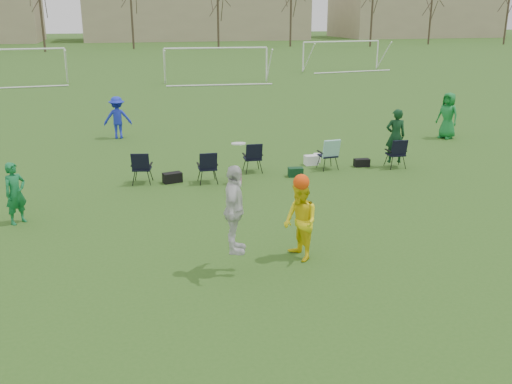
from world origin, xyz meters
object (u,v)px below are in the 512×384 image
object	(u,v)px
fielder_green_far	(448,116)
center_contest	(270,215)
fielder_green_near	(15,193)
fielder_blue	(118,118)
goal_left	(9,57)
goal_mid	(216,55)
goal_right	(342,47)

from	to	relation	value
fielder_green_far	center_contest	xyz separation A→B (m)	(-10.14, -9.87, 0.15)
fielder_green_near	fielder_blue	distance (m)	9.64
fielder_green_near	goal_left	xyz separation A→B (m)	(-4.18, 28.82, 1.17)
fielder_blue	center_contest	size ratio (longest dim) A/B	0.65
fielder_blue	goal_mid	xyz separation A→B (m)	(7.25, 17.54, 1.08)
fielder_green_far	center_contest	size ratio (longest dim) A/B	0.71
goal_left	goal_mid	xyz separation A→B (m)	(14.00, -2.00, 0.00)
fielder_blue	fielder_green_far	distance (m)	13.22
center_contest	goal_left	xyz separation A→B (m)	(-9.44, 32.63, 0.85)
goal_mid	goal_right	size ratio (longest dim) A/B	1.01
fielder_blue	goal_right	distance (m)	30.42
fielder_green_far	center_contest	bearing A→B (deg)	-70.74
fielder_green_far	goal_right	world-z (taller)	goal_right
center_contest	goal_right	size ratio (longest dim) A/B	0.35
goal_mid	goal_left	bearing A→B (deg)	175.87
fielder_green_far	goal_mid	bearing A→B (deg)	170.05
fielder_green_near	goal_mid	bearing A→B (deg)	28.78
center_contest	goal_right	world-z (taller)	center_contest
fielder_green_far	fielder_blue	bearing A→B (deg)	-129.09
fielder_blue	goal_left	xyz separation A→B (m)	(-6.75, 19.54, 1.08)
fielder_green_near	center_contest	xyz separation A→B (m)	(5.26, -3.81, 0.31)
fielder_green_near	center_contest	distance (m)	6.51
fielder_green_far	goal_mid	world-z (taller)	goal_mid
fielder_green_far	goal_right	distance (m)	27.54
fielder_green_far	goal_mid	distance (m)	21.52
fielder_green_far	goal_mid	xyz separation A→B (m)	(-5.58, 20.76, 1.01)
fielder_green_far	center_contest	world-z (taller)	center_contest
goal_mid	goal_right	bearing A→B (deg)	30.57
fielder_green_near	goal_right	xyz separation A→B (m)	(21.82, 32.82, 1.17)
goal_left	fielder_green_far	bearing A→B (deg)	-54.30
fielder_green_far	fielder_green_near	bearing A→B (deg)	-93.50
fielder_green_far	goal_right	xyz separation A→B (m)	(6.42, 26.76, 1.01)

